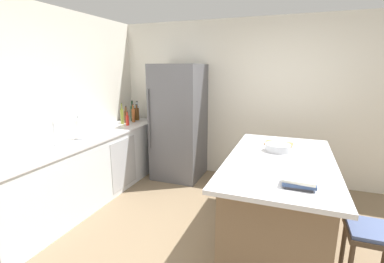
{
  "coord_description": "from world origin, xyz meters",
  "views": [
    {
      "loc": [
        0.52,
        -2.27,
        1.83
      ],
      "look_at": [
        -0.72,
        1.04,
        1.0
      ],
      "focal_mm": 25.35,
      "sensor_mm": 36.0,
      "label": 1
    }
  ],
  "objects_px": {
    "paper_towel_roll": "(79,129)",
    "sink_faucet": "(55,133)",
    "olive_oil_bottle": "(122,116)",
    "wine_bottle": "(133,113)",
    "vinegar_bottle": "(133,115)",
    "soda_bottle": "(137,112)",
    "cutting_board": "(279,144)",
    "bar_stool": "(371,242)",
    "refrigerator": "(179,122)",
    "hot_sauce_bottle": "(127,120)",
    "cookbook_stack": "(299,182)",
    "mixing_bowl": "(278,148)",
    "whiskey_bottle": "(137,114)",
    "kitchen_island": "(277,201)",
    "syrup_bottle": "(126,116)"
  },
  "relations": [
    {
      "from": "paper_towel_roll",
      "to": "syrup_bottle",
      "type": "distance_m",
      "value": 1.16
    },
    {
      "from": "soda_bottle",
      "to": "cutting_board",
      "type": "distance_m",
      "value": 2.73
    },
    {
      "from": "hot_sauce_bottle",
      "to": "cutting_board",
      "type": "xyz_separation_m",
      "value": [
        2.4,
        -0.39,
        -0.06
      ]
    },
    {
      "from": "olive_oil_bottle",
      "to": "wine_bottle",
      "type": "bearing_deg",
      "value": 86.34
    },
    {
      "from": "whiskey_bottle",
      "to": "cookbook_stack",
      "type": "height_order",
      "value": "whiskey_bottle"
    },
    {
      "from": "paper_towel_roll",
      "to": "sink_faucet",
      "type": "bearing_deg",
      "value": -95.96
    },
    {
      "from": "vinegar_bottle",
      "to": "cookbook_stack",
      "type": "distance_m",
      "value": 3.26
    },
    {
      "from": "syrup_bottle",
      "to": "cookbook_stack",
      "type": "bearing_deg",
      "value": -32.65
    },
    {
      "from": "refrigerator",
      "to": "cutting_board",
      "type": "relative_size",
      "value": 5.68
    },
    {
      "from": "refrigerator",
      "to": "bar_stool",
      "type": "relative_size",
      "value": 2.87
    },
    {
      "from": "wine_bottle",
      "to": "olive_oil_bottle",
      "type": "bearing_deg",
      "value": -93.66
    },
    {
      "from": "whiskey_bottle",
      "to": "wine_bottle",
      "type": "bearing_deg",
      "value": -108.58
    },
    {
      "from": "hot_sauce_bottle",
      "to": "cookbook_stack",
      "type": "bearing_deg",
      "value": -31.26
    },
    {
      "from": "soda_bottle",
      "to": "cookbook_stack",
      "type": "height_order",
      "value": "soda_bottle"
    },
    {
      "from": "sink_faucet",
      "to": "whiskey_bottle",
      "type": "bearing_deg",
      "value": 89.14
    },
    {
      "from": "refrigerator",
      "to": "hot_sauce_bottle",
      "type": "xyz_separation_m",
      "value": [
        -0.76,
        -0.38,
        0.05
      ]
    },
    {
      "from": "bar_stool",
      "to": "sink_faucet",
      "type": "xyz_separation_m",
      "value": [
        -3.3,
        0.21,
        0.53
      ]
    },
    {
      "from": "wine_bottle",
      "to": "mixing_bowl",
      "type": "height_order",
      "value": "wine_bottle"
    },
    {
      "from": "kitchen_island",
      "to": "wine_bottle",
      "type": "bearing_deg",
      "value": 152.85
    },
    {
      "from": "kitchen_island",
      "to": "mixing_bowl",
      "type": "relative_size",
      "value": 6.94
    },
    {
      "from": "sink_faucet",
      "to": "vinegar_bottle",
      "type": "bearing_deg",
      "value": 87.44
    },
    {
      "from": "bar_stool",
      "to": "syrup_bottle",
      "type": "relative_size",
      "value": 2.26
    },
    {
      "from": "paper_towel_roll",
      "to": "olive_oil_bottle",
      "type": "relative_size",
      "value": 0.88
    },
    {
      "from": "wine_bottle",
      "to": "syrup_bottle",
      "type": "relative_size",
      "value": 1.23
    },
    {
      "from": "whiskey_bottle",
      "to": "syrup_bottle",
      "type": "height_order",
      "value": "syrup_bottle"
    },
    {
      "from": "paper_towel_roll",
      "to": "hot_sauce_bottle",
      "type": "bearing_deg",
      "value": 84.32
    },
    {
      "from": "soda_bottle",
      "to": "wine_bottle",
      "type": "xyz_separation_m",
      "value": [
        0.02,
        -0.18,
        0.01
      ]
    },
    {
      "from": "whiskey_bottle",
      "to": "mixing_bowl",
      "type": "bearing_deg",
      "value": -24.48
    },
    {
      "from": "kitchen_island",
      "to": "cookbook_stack",
      "type": "relative_size",
      "value": 7.54
    },
    {
      "from": "kitchen_island",
      "to": "whiskey_bottle",
      "type": "xyz_separation_m",
      "value": [
        -2.56,
        1.42,
        0.55
      ]
    },
    {
      "from": "wine_bottle",
      "to": "vinegar_bottle",
      "type": "xyz_separation_m",
      "value": [
        0.08,
        -0.09,
        -0.02
      ]
    },
    {
      "from": "refrigerator",
      "to": "soda_bottle",
      "type": "height_order",
      "value": "refrigerator"
    },
    {
      "from": "whiskey_bottle",
      "to": "mixing_bowl",
      "type": "distance_m",
      "value": 2.76
    },
    {
      "from": "soda_bottle",
      "to": "mixing_bowl",
      "type": "bearing_deg",
      "value": -25.81
    },
    {
      "from": "paper_towel_roll",
      "to": "refrigerator",
      "type": "bearing_deg",
      "value": 57.84
    },
    {
      "from": "sink_faucet",
      "to": "whiskey_bottle",
      "type": "distance_m",
      "value": 1.79
    },
    {
      "from": "olive_oil_bottle",
      "to": "hot_sauce_bottle",
      "type": "height_order",
      "value": "olive_oil_bottle"
    },
    {
      "from": "bar_stool",
      "to": "paper_towel_roll",
      "type": "relative_size",
      "value": 2.11
    },
    {
      "from": "vinegar_bottle",
      "to": "mixing_bowl",
      "type": "height_order",
      "value": "vinegar_bottle"
    },
    {
      "from": "refrigerator",
      "to": "olive_oil_bottle",
      "type": "xyz_separation_m",
      "value": [
        -0.91,
        -0.3,
        0.1
      ]
    },
    {
      "from": "syrup_bottle",
      "to": "cookbook_stack",
      "type": "distance_m",
      "value": 3.27
    },
    {
      "from": "sink_faucet",
      "to": "syrup_bottle",
      "type": "height_order",
      "value": "sink_faucet"
    },
    {
      "from": "kitchen_island",
      "to": "syrup_bottle",
      "type": "height_order",
      "value": "syrup_bottle"
    },
    {
      "from": "kitchen_island",
      "to": "sink_faucet",
      "type": "height_order",
      "value": "sink_faucet"
    },
    {
      "from": "bar_stool",
      "to": "paper_towel_roll",
      "type": "bearing_deg",
      "value": 170.33
    },
    {
      "from": "cutting_board",
      "to": "olive_oil_bottle",
      "type": "bearing_deg",
      "value": 169.53
    },
    {
      "from": "kitchen_island",
      "to": "hot_sauce_bottle",
      "type": "relative_size",
      "value": 8.16
    },
    {
      "from": "vinegar_bottle",
      "to": "soda_bottle",
      "type": "bearing_deg",
      "value": 108.29
    },
    {
      "from": "cutting_board",
      "to": "vinegar_bottle",
      "type": "bearing_deg",
      "value": 164.77
    },
    {
      "from": "vinegar_bottle",
      "to": "cutting_board",
      "type": "relative_size",
      "value": 0.95
    }
  ]
}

